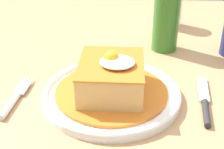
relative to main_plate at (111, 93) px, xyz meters
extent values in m
cube|color=#A87F56|center=(0.01, 0.14, -0.03)|extent=(1.49, 1.05, 0.04)
cylinder|color=white|center=(0.00, 0.00, 0.00)|extent=(0.27, 0.27, 0.01)
torus|color=white|center=(0.00, 0.00, 0.00)|extent=(0.27, 0.27, 0.01)
cylinder|color=#C66B23|center=(0.00, 0.00, 0.00)|extent=(0.22, 0.22, 0.01)
cube|color=tan|center=(0.00, 0.00, 0.04)|extent=(0.12, 0.14, 0.06)
cube|color=#C66B23|center=(0.00, 0.00, 0.07)|extent=(0.12, 0.14, 0.00)
ellipsoid|color=white|center=(0.01, -0.01, 0.07)|extent=(0.06, 0.06, 0.01)
sphere|color=yellow|center=(0.00, 0.00, 0.08)|extent=(0.03, 0.03, 0.03)
cylinder|color=silver|center=(-0.18, -0.05, 0.00)|extent=(0.02, 0.08, 0.01)
cube|color=silver|center=(-0.18, 0.02, 0.00)|extent=(0.03, 0.05, 0.00)
cylinder|color=silver|center=(-0.17, 0.04, 0.00)|extent=(0.00, 0.03, 0.00)
cylinder|color=silver|center=(-0.18, 0.04, 0.00)|extent=(0.00, 0.03, 0.00)
cylinder|color=silver|center=(-0.19, 0.04, 0.00)|extent=(0.00, 0.03, 0.00)
cylinder|color=#262628|center=(0.17, -0.05, 0.00)|extent=(0.02, 0.08, 0.01)
cube|color=silver|center=(0.18, 0.03, 0.00)|extent=(0.03, 0.09, 0.00)
cylinder|color=#2D6B23|center=(0.12, 0.23, 0.07)|extent=(0.06, 0.06, 0.15)
cylinder|color=#3F2314|center=(0.15, 0.40, 0.02)|extent=(0.06, 0.06, 0.06)
cylinder|color=silver|center=(0.15, 0.40, 0.04)|extent=(0.07, 0.07, 0.10)
camera|label=1|loc=(0.03, -0.52, 0.34)|focal=51.28mm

